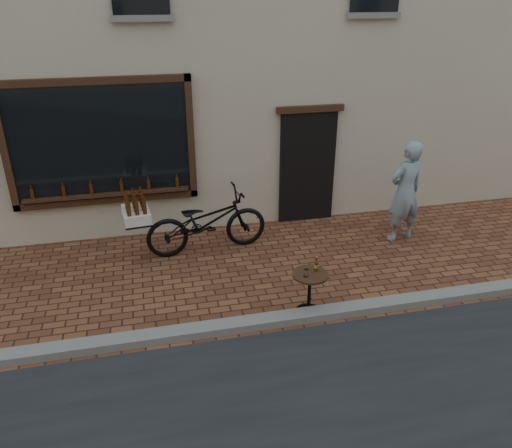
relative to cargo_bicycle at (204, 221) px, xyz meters
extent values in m
plane|color=#52291A|center=(0.27, -2.57, -0.58)|extent=(90.00, 90.00, 0.00)
cube|color=slate|center=(0.27, -2.37, -0.52)|extent=(90.00, 0.25, 0.12)
cube|color=black|center=(-1.63, 0.88, 1.27)|extent=(3.00, 0.06, 2.00)
cube|color=black|center=(-1.63, 0.86, 2.33)|extent=(3.24, 0.10, 0.12)
cube|color=black|center=(-1.63, 0.86, 0.21)|extent=(3.24, 0.10, 0.12)
cube|color=black|center=(-3.19, 0.86, 1.27)|extent=(0.12, 0.10, 2.24)
cube|color=black|center=(-0.07, 0.86, 1.27)|extent=(0.12, 0.10, 2.24)
cube|color=black|center=(-1.63, 0.81, 0.34)|extent=(2.90, 0.16, 0.05)
cube|color=black|center=(2.17, 0.89, 0.52)|extent=(1.10, 0.10, 2.20)
cube|color=black|center=(2.17, 0.86, 1.68)|extent=(1.30, 0.10, 0.12)
cylinder|color=#3D1C07|center=(-2.88, 0.81, 0.46)|extent=(0.06, 0.06, 0.19)
cylinder|color=#3D1C07|center=(-2.38, 0.81, 0.46)|extent=(0.06, 0.06, 0.19)
cylinder|color=#3D1C07|center=(-1.88, 0.81, 0.46)|extent=(0.06, 0.06, 0.19)
cylinder|color=#3D1C07|center=(-1.38, 0.81, 0.46)|extent=(0.06, 0.06, 0.19)
cylinder|color=#3D1C07|center=(-0.88, 0.81, 0.46)|extent=(0.06, 0.06, 0.19)
cylinder|color=#3D1C07|center=(-0.38, 0.81, 0.46)|extent=(0.06, 0.06, 0.19)
imported|color=black|center=(0.04, 0.00, -0.01)|extent=(2.22, 0.97, 1.13)
cube|color=black|center=(-1.14, -0.12, 0.20)|extent=(0.49, 0.64, 0.04)
cube|color=silver|center=(-1.14, -0.12, 0.31)|extent=(0.49, 0.67, 0.18)
cylinder|color=#3D1C07|center=(-0.99, -0.33, 0.51)|extent=(0.07, 0.07, 0.24)
cylinder|color=#3D1C07|center=(-1.12, -0.34, 0.51)|extent=(0.07, 0.07, 0.24)
cylinder|color=#3D1C07|center=(-1.24, -0.36, 0.51)|extent=(0.07, 0.07, 0.24)
cylinder|color=#3D1C07|center=(-1.01, -0.18, 0.51)|extent=(0.07, 0.07, 0.24)
cylinder|color=#3D1C07|center=(-1.13, -0.19, 0.51)|extent=(0.07, 0.07, 0.24)
cylinder|color=#3D1C07|center=(-1.26, -0.21, 0.51)|extent=(0.07, 0.07, 0.24)
cylinder|color=#3D1C07|center=(-1.02, -0.03, 0.51)|extent=(0.07, 0.07, 0.24)
cylinder|color=#3D1C07|center=(-1.15, -0.04, 0.51)|extent=(0.07, 0.07, 0.24)
cylinder|color=#3D1C07|center=(-1.27, -0.06, 0.51)|extent=(0.07, 0.07, 0.24)
cylinder|color=#3D1C07|center=(-1.04, 0.12, 0.51)|extent=(0.07, 0.07, 0.24)
cylinder|color=#3D1C07|center=(-1.17, 0.11, 0.51)|extent=(0.07, 0.07, 0.24)
cylinder|color=black|center=(1.21, -2.22, -0.56)|extent=(0.38, 0.38, 0.03)
cylinder|color=black|center=(1.21, -2.22, -0.25)|extent=(0.05, 0.05, 0.60)
cylinder|color=black|center=(1.21, -2.22, 0.06)|extent=(0.51, 0.51, 0.03)
cylinder|color=gold|center=(1.31, -2.17, 0.16)|extent=(0.05, 0.05, 0.05)
cylinder|color=white|center=(1.13, -2.28, 0.14)|extent=(0.07, 0.07, 0.11)
imported|color=gray|center=(3.63, -0.36, 0.37)|extent=(0.78, 0.59, 1.91)
camera|label=1|loc=(-0.89, -7.93, 3.75)|focal=35.00mm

